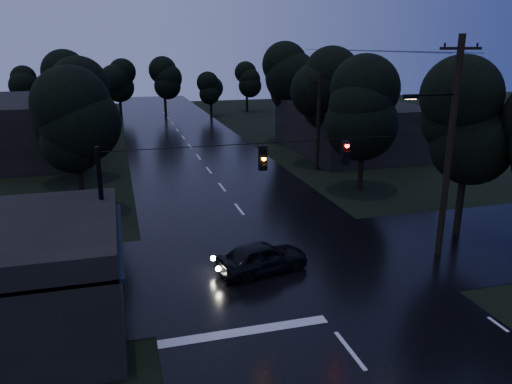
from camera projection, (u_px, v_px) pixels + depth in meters
name	position (u px, v px, depth m)	size (l,w,h in m)	color
main_road	(209.00, 171.00, 39.27)	(12.00, 120.00, 0.02)	black
cross_street	(281.00, 263.00, 22.66)	(60.00, 9.00, 0.02)	black
building_far_right	(350.00, 127.00, 45.96)	(10.00, 14.00, 4.40)	black
building_far_left	(32.00, 127.00, 44.15)	(10.00, 16.00, 5.00)	black
utility_pole_main	(448.00, 145.00, 22.16)	(3.50, 0.30, 10.00)	black
utility_pole_far	(318.00, 121.00, 38.47)	(2.00, 0.30, 7.50)	black
anchor_pole_left	(104.00, 224.00, 18.93)	(0.18, 0.18, 6.00)	black
span_signals	(304.00, 154.00, 20.38)	(15.00, 0.37, 1.12)	black
tree_corner_near	(470.00, 120.00, 24.47)	(4.48, 4.48, 9.44)	black
tree_left_a	(75.00, 124.00, 28.06)	(3.92, 3.92, 8.26)	black
tree_left_b	(73.00, 102.00, 35.18)	(4.20, 4.20, 8.85)	black
tree_left_c	(73.00, 86.00, 44.14)	(4.48, 4.48, 9.44)	black
tree_right_a	(365.00, 107.00, 32.62)	(4.20, 4.20, 8.85)	black
tree_right_b	(325.00, 90.00, 40.05)	(4.48, 4.48, 9.44)	black
tree_right_c	(290.00, 78.00, 49.33)	(4.76, 4.76, 10.03)	black
car	(262.00, 257.00, 21.64)	(1.64, 4.07, 1.39)	black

